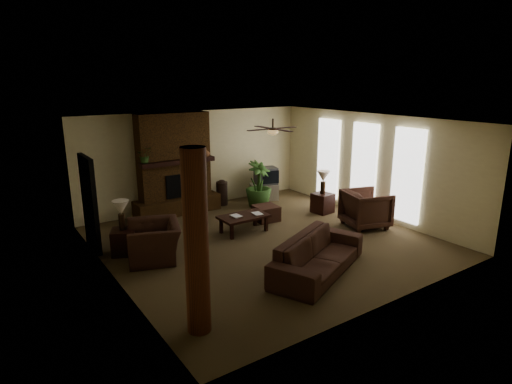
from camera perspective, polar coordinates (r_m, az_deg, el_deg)
room_shell at (r=9.63m, az=1.34°, el=1.21°), size 7.00×7.00×7.00m
fireplace at (r=12.05m, az=-10.78°, el=2.57°), size 2.40×0.70×2.80m
windows at (r=12.07m, az=14.23°, el=3.34°), size 0.08×3.65×2.35m
log_column at (r=6.21m, az=-7.99°, el=-6.85°), size 0.36×0.36×2.80m
doorway at (r=9.97m, az=-21.36°, el=-1.45°), size 0.10×1.00×2.10m
ceiling_fan at (r=9.90m, az=2.26°, el=8.23°), size 1.35×1.35×0.37m
sofa at (r=8.42m, az=8.33°, el=-7.56°), size 2.58×1.68×0.98m
armchair_left at (r=9.18m, az=-13.51°, el=-5.65°), size 1.12×1.38×1.05m
armchair_right at (r=11.18m, az=14.51°, el=-1.96°), size 1.21×1.25×1.05m
coffee_table at (r=10.50m, az=-1.65°, el=-3.45°), size 1.20×0.70×0.43m
ottoman at (r=11.41m, az=1.34°, el=-2.83°), size 0.66×0.66×0.40m
tv_stand at (r=13.36m, az=1.07°, el=0.06°), size 0.98×0.80×0.50m
tv at (r=13.23m, az=1.35°, el=2.19°), size 0.77×0.69×0.52m
floor_vase at (r=12.78m, az=-4.59°, el=0.17°), size 0.34×0.34×0.77m
floor_plant at (r=12.56m, az=0.35°, el=-0.29°), size 1.19×1.54×0.76m
side_table_left at (r=9.69m, az=-17.25°, el=-6.37°), size 0.66×0.66×0.55m
lamp_left at (r=9.47m, az=-17.62°, el=-2.26°), size 0.41×0.41×0.65m
side_table_right at (r=12.20m, az=8.89°, el=-1.47°), size 0.55×0.55×0.55m
lamp_right at (r=12.03m, az=8.99°, el=1.88°), size 0.44×0.44×0.65m
mantel_plant at (r=11.44m, az=-14.65°, el=4.59°), size 0.45×0.48×0.33m
mantel_vase at (r=12.07m, az=-6.71°, el=5.24°), size 0.28×0.28×0.22m
book_a at (r=10.30m, az=-3.17°, el=-2.65°), size 0.22×0.04×0.29m
book_b at (r=10.49m, az=-0.35°, el=-2.29°), size 0.21×0.05×0.29m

